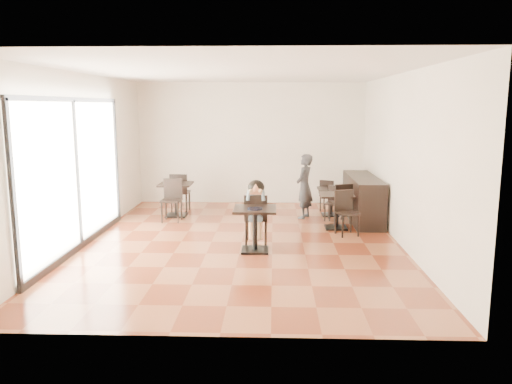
{
  "coord_description": "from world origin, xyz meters",
  "views": [
    {
      "loc": [
        0.6,
        -9.29,
        2.6
      ],
      "look_at": [
        0.28,
        -0.11,
        1.0
      ],
      "focal_mm": 35.0,
      "sensor_mm": 36.0,
      "label": 1
    }
  ],
  "objects_px": {
    "chair_left_b": "(171,201)",
    "cafe_table_left": "(176,200)",
    "chair_mid_a": "(340,203)",
    "chair_back_b": "(333,204)",
    "cafe_table_mid": "(336,211)",
    "chair_mid_b": "(347,213)",
    "child_chair": "(256,218)",
    "chair_left_a": "(180,192)",
    "child": "(256,212)",
    "chair_back_a": "(328,195)",
    "cafe_table_back": "(331,202)",
    "child_table": "(255,230)",
    "adult_patron": "(304,186)"
  },
  "relations": [
    {
      "from": "chair_mid_b",
      "to": "chair_left_b",
      "type": "distance_m",
      "value": 3.95
    },
    {
      "from": "chair_left_a",
      "to": "chair_back_a",
      "type": "bearing_deg",
      "value": -174.82
    },
    {
      "from": "chair_left_a",
      "to": "chair_back_a",
      "type": "relative_size",
      "value": 1.21
    },
    {
      "from": "child",
      "to": "adult_patron",
      "type": "bearing_deg",
      "value": 64.64
    },
    {
      "from": "cafe_table_mid",
      "to": "chair_left_b",
      "type": "height_order",
      "value": "chair_left_b"
    },
    {
      "from": "cafe_table_back",
      "to": "chair_left_b",
      "type": "xyz_separation_m",
      "value": [
        -3.67,
        -0.75,
        0.15
      ]
    },
    {
      "from": "cafe_table_mid",
      "to": "chair_left_a",
      "type": "distance_m",
      "value": 4.0
    },
    {
      "from": "cafe_table_mid",
      "to": "cafe_table_left",
      "type": "distance_m",
      "value": 3.8
    },
    {
      "from": "chair_mid_b",
      "to": "chair_back_b",
      "type": "xyz_separation_m",
      "value": [
        -0.13,
        1.29,
        -0.06
      ]
    },
    {
      "from": "adult_patron",
      "to": "chair_back_a",
      "type": "xyz_separation_m",
      "value": [
        0.65,
        0.85,
        -0.36
      ]
    },
    {
      "from": "child_table",
      "to": "chair_mid_a",
      "type": "relative_size",
      "value": 0.89
    },
    {
      "from": "child",
      "to": "cafe_table_left",
      "type": "bearing_deg",
      "value": 130.72
    },
    {
      "from": "cafe_table_back",
      "to": "child",
      "type": "bearing_deg",
      "value": -124.09
    },
    {
      "from": "cafe_table_back",
      "to": "chair_mid_b",
      "type": "bearing_deg",
      "value": -86.08
    },
    {
      "from": "cafe_table_back",
      "to": "chair_back_b",
      "type": "relative_size",
      "value": 0.83
    },
    {
      "from": "child",
      "to": "chair_left_a",
      "type": "height_order",
      "value": "child"
    },
    {
      "from": "adult_patron",
      "to": "chair_back_b",
      "type": "relative_size",
      "value": 1.9
    },
    {
      "from": "adult_patron",
      "to": "chair_left_b",
      "type": "bearing_deg",
      "value": -58.42
    },
    {
      "from": "cafe_table_mid",
      "to": "chair_back_a",
      "type": "distance_m",
      "value": 1.84
    },
    {
      "from": "cafe_table_mid",
      "to": "chair_mid_b",
      "type": "distance_m",
      "value": 0.58
    },
    {
      "from": "child_chair",
      "to": "chair_mid_b",
      "type": "bearing_deg",
      "value": -159.99
    },
    {
      "from": "child_chair",
      "to": "chair_mid_a",
      "type": "xyz_separation_m",
      "value": [
        1.82,
        1.76,
        -0.03
      ]
    },
    {
      "from": "adult_patron",
      "to": "child_table",
      "type": "bearing_deg",
      "value": 2.25
    },
    {
      "from": "chair_mid_b",
      "to": "chair_left_a",
      "type": "xyz_separation_m",
      "value": [
        -3.8,
        2.18,
        0.03
      ]
    },
    {
      "from": "child_chair",
      "to": "chair_left_a",
      "type": "relative_size",
      "value": 1.01
    },
    {
      "from": "child_table",
      "to": "child_chair",
      "type": "xyz_separation_m",
      "value": [
        0.0,
        0.55,
        0.08
      ]
    },
    {
      "from": "chair_mid_b",
      "to": "chair_left_a",
      "type": "distance_m",
      "value": 4.38
    },
    {
      "from": "chair_mid_a",
      "to": "chair_left_b",
      "type": "height_order",
      "value": "chair_left_b"
    },
    {
      "from": "adult_patron",
      "to": "chair_back_b",
      "type": "height_order",
      "value": "adult_patron"
    },
    {
      "from": "child_chair",
      "to": "child",
      "type": "height_order",
      "value": "child"
    },
    {
      "from": "chair_mid_a",
      "to": "chair_back_a",
      "type": "bearing_deg",
      "value": -101.21
    },
    {
      "from": "child_chair",
      "to": "child",
      "type": "bearing_deg",
      "value": -0.0
    },
    {
      "from": "cafe_table_back",
      "to": "chair_mid_a",
      "type": "bearing_deg",
      "value": -80.32
    },
    {
      "from": "cafe_table_left",
      "to": "chair_mid_a",
      "type": "bearing_deg",
      "value": -8.02
    },
    {
      "from": "chair_left_b",
      "to": "cafe_table_left",
      "type": "bearing_deg",
      "value": 91.98
    },
    {
      "from": "child_chair",
      "to": "cafe_table_mid",
      "type": "relative_size",
      "value": 1.28
    },
    {
      "from": "chair_mid_b",
      "to": "adult_patron",
      "type": "bearing_deg",
      "value": 99.95
    },
    {
      "from": "chair_mid_b",
      "to": "chair_back_a",
      "type": "bearing_deg",
      "value": 76.22
    },
    {
      "from": "child_table",
      "to": "chair_mid_b",
      "type": "height_order",
      "value": "chair_mid_b"
    },
    {
      "from": "chair_back_a",
      "to": "cafe_table_back",
      "type": "bearing_deg",
      "value": 113.02
    },
    {
      "from": "child_chair",
      "to": "child",
      "type": "distance_m",
      "value": 0.12
    },
    {
      "from": "chair_left_a",
      "to": "chair_left_b",
      "type": "bearing_deg",
      "value": 91.98
    },
    {
      "from": "cafe_table_left",
      "to": "chair_back_b",
      "type": "relative_size",
      "value": 1.01
    },
    {
      "from": "child_chair",
      "to": "adult_patron",
      "type": "xyz_separation_m",
      "value": [
        1.04,
        2.2,
        0.27
      ]
    },
    {
      "from": "child",
      "to": "child_table",
      "type": "bearing_deg",
      "value": -90.0
    },
    {
      "from": "child",
      "to": "chair_mid_b",
      "type": "height_order",
      "value": "child"
    },
    {
      "from": "cafe_table_left",
      "to": "chair_back_a",
      "type": "distance_m",
      "value": 3.75
    },
    {
      "from": "chair_mid_a",
      "to": "child_table",
      "type": "bearing_deg",
      "value": 35.0
    },
    {
      "from": "chair_mid_a",
      "to": "chair_back_b",
      "type": "distance_m",
      "value": 0.23
    },
    {
      "from": "chair_left_b",
      "to": "chair_back_a",
      "type": "relative_size",
      "value": 1.21
    }
  ]
}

